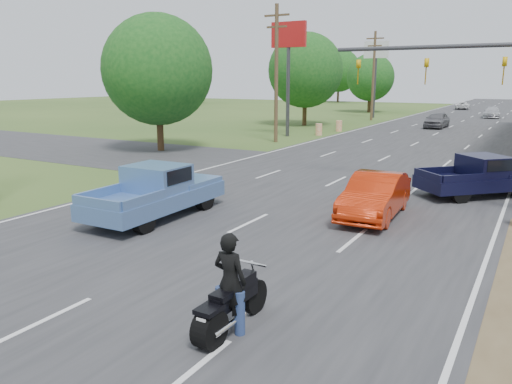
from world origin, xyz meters
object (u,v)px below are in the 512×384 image
Objects in this scene: navy_pickup at (484,176)px; distant_car_silver at (492,112)px; red_convertible at (375,196)px; distant_car_grey at (437,120)px; blue_pickup at (158,191)px; rider at (230,286)px; motorcycle at (228,308)px; distant_car_white at (463,106)px.

distant_car_silver is (-3.89, 46.96, -0.16)m from navy_pickup.
red_convertible is at bearing -73.31° from navy_pickup.
red_convertible is 52.30m from distant_car_silver.
distant_car_grey is at bearing 94.32° from red_convertible.
red_convertible is at bearing -81.21° from distant_car_grey.
distant_car_grey is (2.14, 38.62, -0.14)m from blue_pickup.
red_convertible is 9.29m from rider.
distant_car_grey is at bearing -83.06° from rider.
rider is 14.89m from navy_pickup.
motorcycle is 1.23× the size of rider.
motorcycle is (0.06, -9.35, -0.23)m from red_convertible.
navy_pickup is 1.09× the size of distant_car_grey.
rider reaches higher than blue_pickup.
red_convertible reaches higher than motorcycle.
distant_car_grey is (-7.27, 29.63, -0.07)m from navy_pickup.
navy_pickup is (2.87, 5.33, 0.10)m from red_convertible.
motorcycle is at bearing 89.90° from distant_car_white.
motorcycle is 8.72m from blue_pickup.
red_convertible is 1.00× the size of distant_car_grey.
navy_pickup is (2.81, 14.68, 0.33)m from motorcycle.
distant_car_silver is at bearing 139.77° from navy_pickup.
blue_pickup reaches higher than navy_pickup.
navy_pickup reaches higher than distant_car_silver.
rider is 79.27m from distant_car_white.
blue_pickup reaches higher than red_convertible.
red_convertible is 1.04× the size of distant_car_white.
motorcycle is 44.54m from distant_car_grey.
distant_car_white is (-6.84, 69.68, -0.14)m from red_convertible.
blue_pickup reaches higher than distant_car_silver.
navy_pickup is 30.51m from distant_car_grey.
distant_car_white is (-0.30, 73.33, -0.31)m from blue_pickup.
blue_pickup is at bearing -91.54° from distant_car_grey.
rider is at bearing -55.85° from navy_pickup.
blue_pickup is at bearing -91.28° from navy_pickup.
blue_pickup reaches higher than distant_car_grey.
navy_pickup reaches higher than distant_car_white.
navy_pickup reaches higher than red_convertible.
distant_car_white is (-6.90, 78.97, -0.32)m from rider.
red_convertible is 0.82× the size of blue_pickup.
motorcycle is 0.41× the size of blue_pickup.
blue_pickup is (-6.53, -3.66, 0.17)m from red_convertible.
distant_car_white is (-2.44, 34.72, -0.17)m from distant_car_grey.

